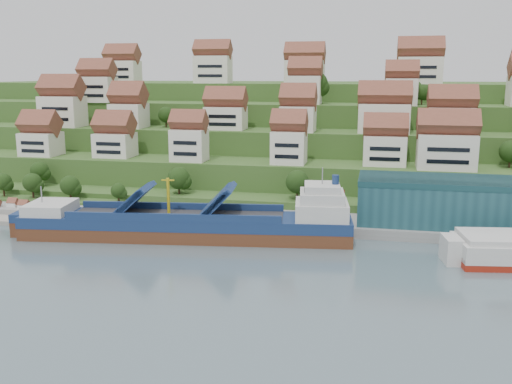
# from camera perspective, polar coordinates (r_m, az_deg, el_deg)

# --- Properties ---
(ground) EXTENTS (300.00, 300.00, 0.00)m
(ground) POSITION_cam_1_polar(r_m,az_deg,el_deg) (118.35, -0.94, -5.18)
(ground) COLOR slate
(ground) RESTS_ON ground
(quay) EXTENTS (180.00, 14.00, 2.20)m
(quay) POSITION_cam_1_polar(r_m,az_deg,el_deg) (129.78, 9.22, -3.29)
(quay) COLOR gray
(quay) RESTS_ON ground
(pebble_beach) EXTENTS (45.00, 20.00, 1.00)m
(pebble_beach) POSITION_cam_1_polar(r_m,az_deg,el_deg) (151.96, -21.69, -2.00)
(pebble_beach) COLOR gray
(pebble_beach) RESTS_ON ground
(hillside) EXTENTS (260.00, 128.00, 31.00)m
(hillside) POSITION_cam_1_polar(r_m,az_deg,el_deg) (216.67, 5.25, 5.42)
(hillside) COLOR #2D4C1E
(hillside) RESTS_ON ground
(hillside_village) EXTENTS (154.68, 60.81, 29.53)m
(hillside_village) POSITION_cam_1_polar(r_m,az_deg,el_deg) (172.83, 4.67, 8.39)
(hillside_village) COLOR white
(hillside_village) RESTS_ON ground
(hillside_trees) EXTENTS (133.48, 62.25, 31.14)m
(hillside_trees) POSITION_cam_1_polar(r_m,az_deg,el_deg) (162.07, 0.38, 6.03)
(hillside_trees) COLOR #224015
(hillside_trees) RESTS_ON ground
(warehouse) EXTENTS (60.00, 15.00, 10.00)m
(warehouse) POSITION_cam_1_polar(r_m,az_deg,el_deg) (132.83, 23.27, -1.06)
(warehouse) COLOR #1F4D56
(warehouse) RESTS_ON quay
(flagpole) EXTENTS (1.28, 0.16, 8.00)m
(flagpole) POSITION_cam_1_polar(r_m,az_deg,el_deg) (123.64, 8.32, -1.26)
(flagpole) COLOR gray
(flagpole) RESTS_ON quay
(beach_huts) EXTENTS (14.40, 3.70, 2.20)m
(beach_huts) POSITION_cam_1_polar(r_m,az_deg,el_deg) (151.72, -22.63, -1.47)
(beach_huts) COLOR white
(beach_huts) RESTS_ON pebble_beach
(cargo_ship) EXTENTS (70.69, 19.62, 15.39)m
(cargo_ship) POSITION_cam_1_polar(r_m,az_deg,el_deg) (121.92, -6.13, -3.26)
(cargo_ship) COLOR #582F1B
(cargo_ship) RESTS_ON ground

